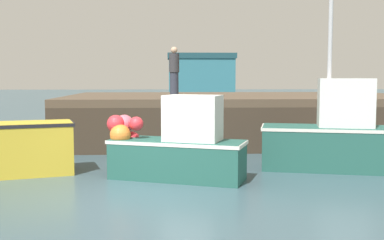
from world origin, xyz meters
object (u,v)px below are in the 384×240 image
Objects in this scene: dockworker at (174,72)px; fishing_boat_near_right at (175,146)px; rowboat at (345,152)px; fishing_boat_mid at (331,136)px.

fishing_boat_near_right is at bearing -90.35° from dockworker.
rowboat is at bearing 27.59° from fishing_boat_near_right.
fishing_boat_near_right is 5.62m from rowboat.
fishing_boat_near_right is 1.95× the size of dockworker.
rowboat is at bearing 58.88° from fishing_boat_mid.
dockworker reaches higher than rowboat.
fishing_boat_mid is 3.02× the size of dockworker.
fishing_boat_near_right is 1.78× the size of rowboat.
fishing_boat_near_right is at bearing -166.77° from fishing_boat_mid.
rowboat is 1.09× the size of dockworker.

